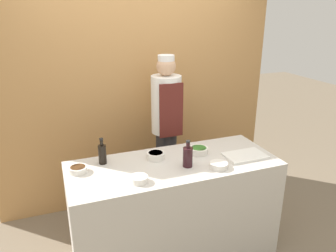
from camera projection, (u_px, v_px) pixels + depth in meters
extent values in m
plane|color=#756651|center=(173.00, 251.00, 3.04)|extent=(14.00, 14.00, 0.00)
cube|color=#B7844C|center=(137.00, 97.00, 3.62)|extent=(3.08, 0.18, 2.40)
cube|color=beige|center=(174.00, 209.00, 2.89)|extent=(1.76, 0.71, 0.91)
cylinder|color=white|center=(199.00, 150.00, 2.90)|extent=(0.16, 0.16, 0.05)
cylinder|color=green|center=(199.00, 148.00, 2.90)|extent=(0.14, 0.14, 0.02)
cylinder|color=white|center=(139.00, 179.00, 2.43)|extent=(0.13, 0.13, 0.05)
cylinder|color=yellow|center=(139.00, 177.00, 2.42)|extent=(0.11, 0.11, 0.01)
cylinder|color=white|center=(219.00, 165.00, 2.65)|extent=(0.15, 0.15, 0.04)
cylinder|color=silver|center=(219.00, 163.00, 2.64)|extent=(0.12, 0.12, 0.01)
cylinder|color=white|center=(78.00, 169.00, 2.57)|extent=(0.15, 0.15, 0.05)
cylinder|color=brown|center=(78.00, 168.00, 2.57)|extent=(0.12, 0.12, 0.01)
cylinder|color=white|center=(156.00, 156.00, 2.80)|extent=(0.15, 0.15, 0.06)
cylinder|color=orange|center=(156.00, 153.00, 2.79)|extent=(0.12, 0.12, 0.02)
cube|color=white|center=(245.00, 156.00, 2.84)|extent=(0.35, 0.22, 0.02)
cylinder|color=black|center=(102.00, 154.00, 2.70)|extent=(0.07, 0.07, 0.16)
cylinder|color=black|center=(101.00, 143.00, 2.66)|extent=(0.03, 0.03, 0.05)
cylinder|color=black|center=(101.00, 139.00, 2.65)|extent=(0.03, 0.03, 0.01)
cylinder|color=black|center=(188.00, 157.00, 2.65)|extent=(0.08, 0.08, 0.16)
cylinder|color=black|center=(188.00, 145.00, 2.61)|extent=(0.03, 0.03, 0.05)
cylinder|color=black|center=(188.00, 141.00, 2.60)|extent=(0.04, 0.04, 0.01)
cylinder|color=#28282D|center=(166.00, 172.00, 3.54)|extent=(0.22, 0.22, 0.93)
cylinder|color=white|center=(166.00, 105.00, 3.28)|extent=(0.30, 0.30, 0.58)
cube|color=#561E19|center=(171.00, 111.00, 3.16)|extent=(0.24, 0.02, 0.53)
sphere|color=tan|center=(166.00, 66.00, 3.15)|extent=(0.19, 0.19, 0.19)
cylinder|color=white|center=(166.00, 58.00, 3.12)|extent=(0.16, 0.16, 0.07)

